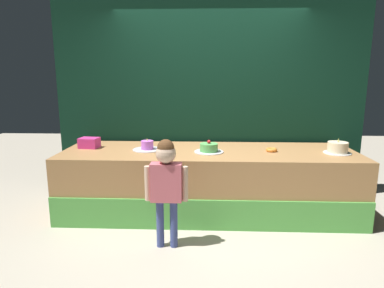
{
  "coord_description": "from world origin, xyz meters",
  "views": [
    {
      "loc": [
        -0.04,
        -3.39,
        1.66
      ],
      "look_at": [
        -0.19,
        0.32,
        0.89
      ],
      "focal_mm": 31.11,
      "sensor_mm": 36.0,
      "label": 1
    }
  ],
  "objects_px": {
    "donut": "(272,150)",
    "cake_center": "(209,148)",
    "child_figure": "(166,179)",
    "pink_box": "(89,143)",
    "cake_right": "(338,148)",
    "cake_left": "(147,147)"
  },
  "relations": [
    {
      "from": "donut",
      "to": "cake_center",
      "type": "relative_size",
      "value": 0.38
    },
    {
      "from": "child_figure",
      "to": "donut",
      "type": "height_order",
      "value": "child_figure"
    },
    {
      "from": "cake_center",
      "to": "pink_box",
      "type": "bearing_deg",
      "value": 173.07
    },
    {
      "from": "donut",
      "to": "child_figure",
      "type": "bearing_deg",
      "value": -142.78
    },
    {
      "from": "cake_center",
      "to": "donut",
      "type": "bearing_deg",
      "value": 5.04
    },
    {
      "from": "child_figure",
      "to": "cake_right",
      "type": "xyz_separation_m",
      "value": [
        1.9,
        0.82,
        0.14
      ]
    },
    {
      "from": "child_figure",
      "to": "pink_box",
      "type": "bearing_deg",
      "value": 137.45
    },
    {
      "from": "donut",
      "to": "cake_center",
      "type": "height_order",
      "value": "cake_center"
    },
    {
      "from": "cake_left",
      "to": "cake_center",
      "type": "xyz_separation_m",
      "value": [
        0.75,
        -0.09,
        0.0
      ]
    },
    {
      "from": "cake_left",
      "to": "cake_right",
      "type": "xyz_separation_m",
      "value": [
        2.24,
        -0.09,
        0.02
      ]
    },
    {
      "from": "pink_box",
      "to": "cake_right",
      "type": "distance_m",
      "value": 2.99
    },
    {
      "from": "cake_left",
      "to": "cake_right",
      "type": "height_order",
      "value": "cake_right"
    },
    {
      "from": "donut",
      "to": "cake_right",
      "type": "height_order",
      "value": "cake_right"
    },
    {
      "from": "pink_box",
      "to": "cake_left",
      "type": "bearing_deg",
      "value": -7.04
    },
    {
      "from": "child_figure",
      "to": "cake_right",
      "type": "relative_size",
      "value": 3.48
    },
    {
      "from": "pink_box",
      "to": "cake_left",
      "type": "xyz_separation_m",
      "value": [
        0.75,
        -0.09,
        -0.02
      ]
    },
    {
      "from": "child_figure",
      "to": "cake_left",
      "type": "distance_m",
      "value": 0.97
    },
    {
      "from": "donut",
      "to": "cake_right",
      "type": "distance_m",
      "value": 0.75
    },
    {
      "from": "donut",
      "to": "cake_right",
      "type": "xyz_separation_m",
      "value": [
        0.75,
        -0.06,
        0.04
      ]
    },
    {
      "from": "child_figure",
      "to": "donut",
      "type": "relative_size",
      "value": 8.12
    },
    {
      "from": "child_figure",
      "to": "pink_box",
      "type": "height_order",
      "value": "child_figure"
    },
    {
      "from": "pink_box",
      "to": "cake_right",
      "type": "bearing_deg",
      "value": -3.4
    }
  ]
}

